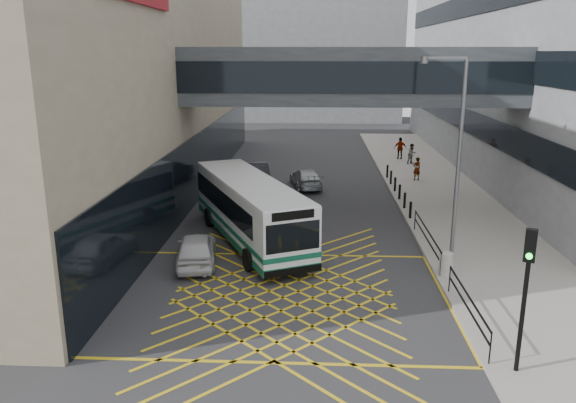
# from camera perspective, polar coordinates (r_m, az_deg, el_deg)

# --- Properties ---
(ground) EXTENTS (120.00, 120.00, 0.00)m
(ground) POSITION_cam_1_polar(r_m,az_deg,el_deg) (20.97, -0.53, -9.73)
(ground) COLOR #333335
(building_whsmith) EXTENTS (24.17, 42.00, 16.00)m
(building_whsmith) POSITION_cam_1_polar(r_m,az_deg,el_deg) (39.89, -26.50, 12.35)
(building_whsmith) COLOR gray
(building_whsmith) RESTS_ON ground
(building_far) EXTENTS (28.00, 16.00, 18.00)m
(building_far) POSITION_cam_1_polar(r_m,az_deg,el_deg) (79.08, 0.52, 15.15)
(building_far) COLOR gray
(building_far) RESTS_ON ground
(skybridge) EXTENTS (20.00, 4.10, 3.00)m
(skybridge) POSITION_cam_1_polar(r_m,az_deg,el_deg) (31.10, 6.39, 12.56)
(skybridge) COLOR #3C4146
(skybridge) RESTS_ON ground
(pavement) EXTENTS (6.00, 54.00, 0.16)m
(pavement) POSITION_cam_1_polar(r_m,az_deg,el_deg) (35.99, 15.33, 0.47)
(pavement) COLOR #9A958C
(pavement) RESTS_ON ground
(box_junction) EXTENTS (12.00, 9.00, 0.01)m
(box_junction) POSITION_cam_1_polar(r_m,az_deg,el_deg) (20.97, -0.53, -9.72)
(box_junction) COLOR gold
(box_junction) RESTS_ON ground
(bus) EXTENTS (6.71, 10.76, 3.01)m
(bus) POSITION_cam_1_polar(r_m,az_deg,el_deg) (26.53, -3.97, -0.71)
(bus) COLOR white
(bus) RESTS_ON ground
(car_white) EXTENTS (2.43, 4.58, 1.39)m
(car_white) POSITION_cam_1_polar(r_m,az_deg,el_deg) (24.19, -9.29, -4.72)
(car_white) COLOR silver
(car_white) RESTS_ON ground
(car_dark) EXTENTS (2.86, 5.21, 1.54)m
(car_dark) POSITION_cam_1_polar(r_m,az_deg,el_deg) (38.37, -3.38, 2.93)
(car_dark) COLOR black
(car_dark) RESTS_ON ground
(car_silver) EXTENTS (2.56, 4.48, 1.31)m
(car_silver) POSITION_cam_1_polar(r_m,az_deg,el_deg) (37.38, 1.86, 2.44)
(car_silver) COLOR #A1A6AA
(car_silver) RESTS_ON ground
(traffic_light) EXTENTS (0.34, 0.50, 4.20)m
(traffic_light) POSITION_cam_1_polar(r_m,az_deg,el_deg) (16.29, 23.06, -7.41)
(traffic_light) COLOR black
(traffic_light) RESTS_ON pavement
(street_lamp) EXTENTS (1.91, 0.30, 8.42)m
(street_lamp) POSITION_cam_1_polar(r_m,az_deg,el_deg) (24.19, 16.61, 5.30)
(street_lamp) COLOR slate
(street_lamp) RESTS_ON pavement
(litter_bin) EXTENTS (0.53, 0.53, 0.91)m
(litter_bin) POSITION_cam_1_polar(r_m,az_deg,el_deg) (23.26, 15.74, -6.13)
(litter_bin) COLOR #ADA89E
(litter_bin) RESTS_ON pavement
(kerb_railings) EXTENTS (0.05, 12.54, 1.00)m
(kerb_railings) POSITION_cam_1_polar(r_m,az_deg,el_deg) (22.81, 15.43, -5.82)
(kerb_railings) COLOR black
(kerb_railings) RESTS_ON pavement
(bollards) EXTENTS (0.14, 10.14, 0.90)m
(bollards) POSITION_cam_1_polar(r_m,az_deg,el_deg) (35.36, 11.04, 1.36)
(bollards) COLOR black
(bollards) RESTS_ON pavement
(pedestrian_a) EXTENTS (0.77, 0.68, 1.59)m
(pedestrian_a) POSITION_cam_1_polar(r_m,az_deg,el_deg) (39.75, 12.95, 3.26)
(pedestrian_a) COLOR gray
(pedestrian_a) RESTS_ON pavement
(pedestrian_b) EXTENTS (0.89, 0.79, 1.58)m
(pedestrian_b) POSITION_cam_1_polar(r_m,az_deg,el_deg) (45.53, 12.48, 4.74)
(pedestrian_b) COLOR gray
(pedestrian_b) RESTS_ON pavement
(pedestrian_c) EXTENTS (1.06, 0.52, 1.78)m
(pedestrian_c) POSITION_cam_1_polar(r_m,az_deg,el_deg) (47.37, 11.34, 5.32)
(pedestrian_c) COLOR gray
(pedestrian_c) RESTS_ON pavement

